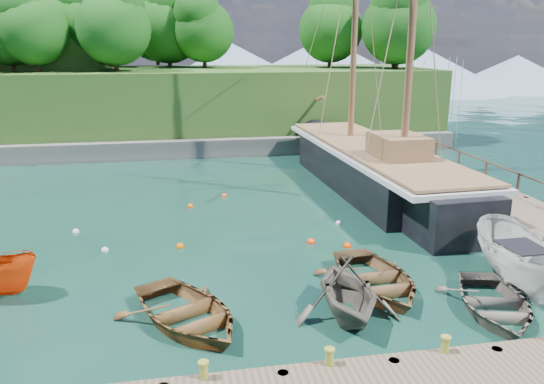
{
  "coord_description": "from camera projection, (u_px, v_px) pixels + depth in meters",
  "views": [
    {
      "loc": [
        -4.37,
        -15.81,
        8.07
      ],
      "look_at": [
        -0.48,
        5.37,
        2.0
      ],
      "focal_mm": 35.0,
      "sensor_mm": 36.0,
      "label": 1
    }
  ],
  "objects": [
    {
      "name": "mooring_buoy_4",
      "position": [
        190.0,
        207.0,
        26.99
      ],
      "size": [
        0.33,
        0.33,
        0.33
      ],
      "primitive_type": "sphere",
      "color": "#D54D07",
      "rests_on": "ground"
    },
    {
      "name": "mooring_buoy_1",
      "position": [
        180.0,
        247.0,
        21.71
      ],
      "size": [
        0.35,
        0.35,
        0.35
      ],
      "primitive_type": "sphere",
      "color": "#E46206",
      "rests_on": "ground"
    },
    {
      "name": "mooring_buoy_6",
      "position": [
        76.0,
        232.0,
        23.4
      ],
      "size": [
        0.3,
        0.3,
        0.3
      ],
      "primitive_type": "sphere",
      "color": "white",
      "rests_on": "ground"
    },
    {
      "name": "ground",
      "position": [
        315.0,
        290.0,
        17.91
      ],
      "size": [
        160.0,
        160.0,
        0.0
      ],
      "primitive_type": "plane",
      "color": "#153731",
      "rests_on": "ground"
    },
    {
      "name": "mooring_buoy_2",
      "position": [
        311.0,
        243.0,
        22.18
      ],
      "size": [
        0.36,
        0.36,
        0.36
      ],
      "primitive_type": "sphere",
      "color": "#FA3E0C",
      "rests_on": "ground"
    },
    {
      "name": "mooring_buoy_5",
      "position": [
        224.0,
        196.0,
        28.9
      ],
      "size": [
        0.32,
        0.32,
        0.32
      ],
      "primitive_type": "sphere",
      "color": "#FB4F23",
      "rests_on": "ground"
    },
    {
      "name": "distant_ridge",
      "position": [
        228.0,
        67.0,
        83.75
      ],
      "size": [
        117.0,
        40.0,
        10.0
      ],
      "color": "#728CA5",
      "rests_on": "ground"
    },
    {
      "name": "mooring_buoy_0",
      "position": [
        105.0,
        251.0,
        21.32
      ],
      "size": [
        0.3,
        0.3,
        0.3
      ],
      "primitive_type": "sphere",
      "color": "white",
      "rests_on": "ground"
    },
    {
      "name": "headland",
      "position": [
        68.0,
        75.0,
        43.87
      ],
      "size": [
        51.0,
        19.31,
        12.9
      ],
      "color": "#474744",
      "rests_on": "ground"
    },
    {
      "name": "rowboat_2",
      "position": [
        375.0,
        288.0,
        18.08
      ],
      "size": [
        3.74,
        4.98,
        0.98
      ],
      "primitive_type": "imported",
      "rotation": [
        0.0,
        0.0,
        0.08
      ],
      "color": "brown",
      "rests_on": "ground"
    },
    {
      "name": "rowboat_0",
      "position": [
        187.0,
        324.0,
        15.79
      ],
      "size": [
        5.13,
        5.7,
        0.97
      ],
      "primitive_type": "imported",
      "rotation": [
        0.0,
        0.0,
        0.48
      ],
      "color": "brown",
      "rests_on": "ground"
    },
    {
      "name": "bollard_2",
      "position": [
        442.0,
        373.0,
        13.43
      ],
      "size": [
        0.26,
        0.26,
        0.45
      ],
      "primitive_type": "cylinder",
      "color": "olive",
      "rests_on": "ground"
    },
    {
      "name": "rowboat_3",
      "position": [
        493.0,
        312.0,
        16.45
      ],
      "size": [
        4.02,
        4.86,
        0.87
      ],
      "primitive_type": "imported",
      "rotation": [
        0.0,
        0.0,
        -0.27
      ],
      "color": "#625B53",
      "rests_on": "ground"
    },
    {
      "name": "mooring_buoy_3",
      "position": [
        339.0,
        224.0,
        24.52
      ],
      "size": [
        0.27,
        0.27,
        0.27
      ],
      "primitive_type": "sphere",
      "color": "silver",
      "rests_on": "ground"
    },
    {
      "name": "cabin_boat_white",
      "position": [
        517.0,
        285.0,
        18.3
      ],
      "size": [
        3.23,
        5.82,
        2.13
      ],
      "primitive_type": "imported",
      "rotation": [
        0.0,
        0.0,
        -0.22
      ],
      "color": "silver",
      "rests_on": "ground"
    },
    {
      "name": "dock_east",
      "position": [
        502.0,
        202.0,
        26.42
      ],
      "size": [
        3.2,
        24.0,
        1.1
      ],
      "color": "brown",
      "rests_on": "ground"
    },
    {
      "name": "rowboat_1",
      "position": [
        346.0,
        316.0,
        16.24
      ],
      "size": [
        3.39,
        3.89,
        2.0
      ],
      "primitive_type": "imported",
      "rotation": [
        0.0,
        0.0,
        -0.03
      ],
      "color": "#5D574C",
      "rests_on": "ground"
    },
    {
      "name": "schooner",
      "position": [
        373.0,
        171.0,
        30.18
      ],
      "size": [
        5.41,
        26.2,
        18.96
      ],
      "rotation": [
        0.0,
        0.0,
        0.04
      ],
      "color": "black",
      "rests_on": "ground"
    },
    {
      "name": "mooring_buoy_7",
      "position": [
        347.0,
        247.0,
        21.74
      ],
      "size": [
        0.35,
        0.35,
        0.35
      ],
      "primitive_type": "sphere",
      "color": "#F54000",
      "rests_on": "ground"
    }
  ]
}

